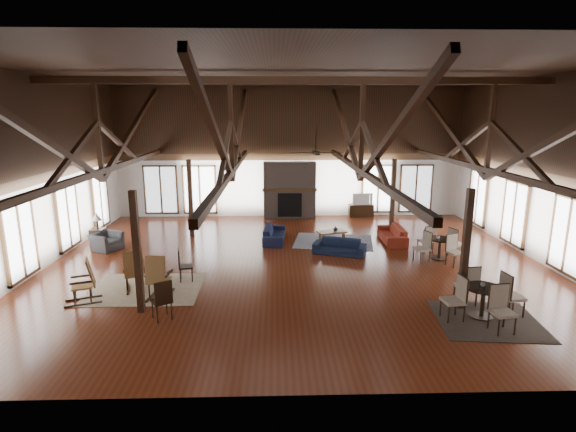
{
  "coord_description": "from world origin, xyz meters",
  "views": [
    {
      "loc": [
        -0.67,
        -13.91,
        4.82
      ],
      "look_at": [
        -0.24,
        1.0,
        1.37
      ],
      "focal_mm": 28.0,
      "sensor_mm": 36.0,
      "label": 1
    }
  ],
  "objects_px": {
    "armchair": "(106,241)",
    "cafe_table_near": "(483,296)",
    "sofa_orange": "(392,234)",
    "cafe_table_far": "(440,245)",
    "sofa_navy_left": "(274,234)",
    "tv_console": "(361,210)",
    "sofa_navy_front": "(339,247)",
    "coffee_table": "(332,233)"
  },
  "relations": [
    {
      "from": "armchair",
      "to": "cafe_table_near",
      "type": "bearing_deg",
      "value": -91.77
    },
    {
      "from": "sofa_orange",
      "to": "cafe_table_far",
      "type": "distance_m",
      "value": 2.41
    },
    {
      "from": "armchair",
      "to": "cafe_table_near",
      "type": "distance_m",
      "value": 12.44
    },
    {
      "from": "sofa_orange",
      "to": "armchair",
      "type": "relative_size",
      "value": 2.09
    },
    {
      "from": "sofa_navy_left",
      "to": "cafe_table_near",
      "type": "relative_size",
      "value": 0.94
    },
    {
      "from": "tv_console",
      "to": "sofa_orange",
      "type": "bearing_deg",
      "value": -84.7
    },
    {
      "from": "sofa_navy_left",
      "to": "sofa_orange",
      "type": "bearing_deg",
      "value": -88.43
    },
    {
      "from": "sofa_navy_front",
      "to": "cafe_table_near",
      "type": "height_order",
      "value": "cafe_table_near"
    },
    {
      "from": "tv_console",
      "to": "sofa_navy_left",
      "type": "bearing_deg",
      "value": -135.39
    },
    {
      "from": "armchair",
      "to": "sofa_navy_front",
      "type": "bearing_deg",
      "value": -69.07
    },
    {
      "from": "sofa_orange",
      "to": "armchair",
      "type": "height_order",
      "value": "armchair"
    },
    {
      "from": "sofa_navy_left",
      "to": "coffee_table",
      "type": "xyz_separation_m",
      "value": [
        2.19,
        -0.15,
        0.07
      ]
    },
    {
      "from": "sofa_orange",
      "to": "tv_console",
      "type": "distance_m",
      "value": 4.27
    },
    {
      "from": "sofa_navy_left",
      "to": "cafe_table_far",
      "type": "xyz_separation_m",
      "value": [
        5.54,
        -2.36,
        0.22
      ]
    },
    {
      "from": "armchair",
      "to": "tv_console",
      "type": "bearing_deg",
      "value": -37.69
    },
    {
      "from": "sofa_navy_front",
      "to": "cafe_table_near",
      "type": "distance_m",
      "value": 5.75
    },
    {
      "from": "sofa_navy_left",
      "to": "sofa_orange",
      "type": "relative_size",
      "value": 0.97
    },
    {
      "from": "sofa_navy_front",
      "to": "coffee_table",
      "type": "relative_size",
      "value": 1.52
    },
    {
      "from": "sofa_navy_front",
      "to": "sofa_navy_left",
      "type": "bearing_deg",
      "value": 163.0
    },
    {
      "from": "coffee_table",
      "to": "armchair",
      "type": "bearing_deg",
      "value": 166.62
    },
    {
      "from": "sofa_navy_left",
      "to": "tv_console",
      "type": "relative_size",
      "value": 1.7
    },
    {
      "from": "sofa_navy_left",
      "to": "coffee_table",
      "type": "distance_m",
      "value": 2.2
    },
    {
      "from": "sofa_navy_front",
      "to": "tv_console",
      "type": "relative_size",
      "value": 1.57
    },
    {
      "from": "sofa_orange",
      "to": "tv_console",
      "type": "bearing_deg",
      "value": -172.95
    },
    {
      "from": "cafe_table_near",
      "to": "cafe_table_far",
      "type": "xyz_separation_m",
      "value": [
        0.55,
        4.39,
        -0.03
      ]
    },
    {
      "from": "armchair",
      "to": "cafe_table_far",
      "type": "xyz_separation_m",
      "value": [
        11.56,
        -1.39,
        0.19
      ]
    },
    {
      "from": "sofa_navy_front",
      "to": "cafe_table_far",
      "type": "xyz_separation_m",
      "value": [
        3.27,
        -0.67,
        0.24
      ]
    },
    {
      "from": "cafe_table_far",
      "to": "sofa_orange",
      "type": "bearing_deg",
      "value": 115.61
    },
    {
      "from": "coffee_table",
      "to": "tv_console",
      "type": "xyz_separation_m",
      "value": [
        1.92,
        4.2,
        -0.07
      ]
    },
    {
      "from": "sofa_navy_left",
      "to": "cafe_table_far",
      "type": "relative_size",
      "value": 0.99
    },
    {
      "from": "sofa_navy_left",
      "to": "armchair",
      "type": "bearing_deg",
      "value": 103.32
    },
    {
      "from": "sofa_navy_left",
      "to": "armchair",
      "type": "distance_m",
      "value": 6.1
    },
    {
      "from": "sofa_navy_front",
      "to": "cafe_table_far",
      "type": "relative_size",
      "value": 0.92
    },
    {
      "from": "sofa_navy_left",
      "to": "coffee_table",
      "type": "bearing_deg",
      "value": -89.85
    },
    {
      "from": "sofa_orange",
      "to": "sofa_navy_front",
      "type": "bearing_deg",
      "value": -54.44
    },
    {
      "from": "sofa_orange",
      "to": "cafe_table_near",
      "type": "bearing_deg",
      "value": 6.03
    },
    {
      "from": "cafe_table_far",
      "to": "armchair",
      "type": "bearing_deg",
      "value": 173.16
    },
    {
      "from": "sofa_navy_left",
      "to": "cafe_table_far",
      "type": "height_order",
      "value": "cafe_table_far"
    },
    {
      "from": "cafe_table_near",
      "to": "tv_console",
      "type": "xyz_separation_m",
      "value": [
        -0.89,
        10.8,
        -0.25
      ]
    },
    {
      "from": "sofa_navy_front",
      "to": "cafe_table_near",
      "type": "xyz_separation_m",
      "value": [
        2.73,
        -5.05,
        0.27
      ]
    },
    {
      "from": "sofa_navy_front",
      "to": "tv_console",
      "type": "xyz_separation_m",
      "value": [
        1.84,
        5.75,
        0.02
      ]
    },
    {
      "from": "cafe_table_near",
      "to": "sofa_navy_front",
      "type": "bearing_deg",
      "value": 118.35
    }
  ]
}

